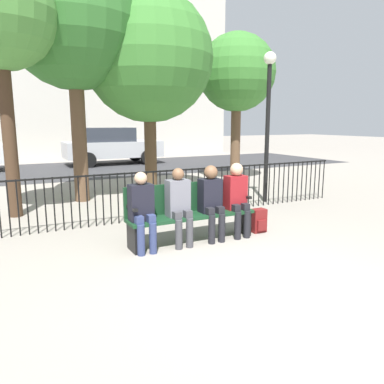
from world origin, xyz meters
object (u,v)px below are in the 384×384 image
object	(u,v)px
seated_person_2	(211,199)
parked_car_0	(111,145)
seated_person_0	(142,208)
seated_person_3	(237,196)
tree_1	(73,24)
tree_0	(149,58)
tree_2	(237,74)
park_bench	(190,210)
backpack	(259,221)
lamp_post	(268,104)
seated_person_1	(179,203)

from	to	relation	value
seated_person_2	parked_car_0	world-z (taller)	parked_car_0
seated_person_0	seated_person_2	bearing A→B (deg)	0.09
seated_person_3	tree_1	distance (m)	5.51
tree_0	tree_2	world-z (taller)	tree_0
seated_person_2	tree_2	bearing A→B (deg)	53.05
park_bench	parked_car_0	size ratio (longest dim) A/B	0.49
tree_0	parked_car_0	bearing A→B (deg)	82.69
park_bench	tree_1	distance (m)	5.33
backpack	lamp_post	xyz separation A→B (m)	(1.67, 1.96, 2.07)
lamp_post	park_bench	bearing A→B (deg)	-148.05
seated_person_1	seated_person_3	world-z (taller)	seated_person_3
seated_person_1	parked_car_0	size ratio (longest dim) A/B	0.28
seated_person_1	tree_0	xyz separation A→B (m)	(1.13, 4.13, 2.77)
tree_0	tree_1	bearing A→B (deg)	-177.41
parked_car_0	seated_person_1	bearing A→B (deg)	-100.25
seated_person_3	tree_0	bearing A→B (deg)	88.81
backpack	parked_car_0	world-z (taller)	parked_car_0
seated_person_3	parked_car_0	world-z (taller)	parked_car_0
tree_1	seated_person_2	bearing A→B (deg)	-73.05
backpack	tree_0	world-z (taller)	tree_0
tree_2	seated_person_0	bearing A→B (deg)	-134.33
seated_person_3	seated_person_1	bearing A→B (deg)	-179.93
tree_0	park_bench	bearing A→B (deg)	-102.54
backpack	tree_0	size ratio (longest dim) A/B	0.08
parked_car_0	lamp_post	bearing A→B (deg)	-83.42
seated_person_3	tree_1	size ratio (longest dim) A/B	0.22
seated_person_0	tree_0	size ratio (longest dim) A/B	0.23
tree_1	park_bench	bearing A→B (deg)	-76.88
park_bench	parked_car_0	bearing A→B (deg)	80.83
seated_person_1	tree_1	world-z (taller)	tree_1
seated_person_0	lamp_post	world-z (taller)	lamp_post
backpack	tree_0	distance (m)	5.25
tree_2	tree_1	bearing A→B (deg)	-168.03
park_bench	tree_1	world-z (taller)	tree_1
seated_person_3	seated_person_0	bearing A→B (deg)	-179.91
tree_1	tree_0	bearing A→B (deg)	2.59
seated_person_2	park_bench	bearing A→B (deg)	157.68
park_bench	seated_person_0	world-z (taller)	seated_person_0
seated_person_0	tree_2	xyz separation A→B (m)	(5.01, 5.12, 2.69)
seated_person_0	tree_2	world-z (taller)	tree_2
park_bench	backpack	size ratio (longest dim) A/B	5.14
seated_person_2	tree_2	xyz separation A→B (m)	(3.85, 5.12, 2.66)
seated_person_3	tree_2	size ratio (longest dim) A/B	0.26
seated_person_0	tree_0	distance (m)	5.26
tree_2	parked_car_0	distance (m)	7.23
tree_2	lamp_post	world-z (taller)	tree_2
seated_person_1	backpack	size ratio (longest dim) A/B	2.96
seated_person_3	backpack	xyz separation A→B (m)	(0.46, 0.00, -0.48)
tree_0	parked_car_0	size ratio (longest dim) A/B	1.20
lamp_post	parked_car_0	size ratio (longest dim) A/B	0.81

